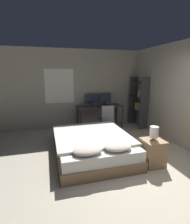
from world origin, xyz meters
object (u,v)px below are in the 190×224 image
at_px(monitor_left, 91,99).
at_px(computer_mouse, 109,106).
at_px(bed, 93,145).
at_px(office_chair, 106,122).
at_px(nightstand, 152,152).
at_px(desk, 100,108).
at_px(monitor_right, 105,98).
at_px(bedside_lamp, 154,132).
at_px(keyboard, 102,107).
at_px(bookshelf, 140,101).

height_order(monitor_left, computer_mouse, monitor_left).
bearing_deg(bed, office_chair, 59.24).
relative_size(nightstand, desk, 0.34).
height_order(monitor_right, office_chair, monitor_right).
bearing_deg(monitor_right, desk, -139.97).
relative_size(nightstand, monitor_right, 1.22).
height_order(bedside_lamp, monitor_left, monitor_left).
height_order(desk, office_chair, office_chair).
height_order(monitor_left, keyboard, monitor_left).
distance_m(monitor_right, keyboard, 0.55).
distance_m(nightstand, computer_mouse, 2.66).
relative_size(monitor_right, office_chair, 0.49).
height_order(desk, monitor_left, monitor_left).
bearing_deg(nightstand, bookshelf, 66.46).
distance_m(monitor_right, bookshelf, 1.24).
relative_size(nightstand, office_chair, 0.59).
height_order(desk, keyboard, keyboard).
relative_size(computer_mouse, office_chair, 0.08).
bearing_deg(monitor_right, nightstand, -89.51).
height_order(bedside_lamp, desk, bedside_lamp).
xyz_separation_m(nightstand, office_chair, (-0.29, 2.11, 0.09)).
height_order(nightstand, bedside_lamp, bedside_lamp).
relative_size(monitor_right, keyboard, 1.31).
relative_size(nightstand, bookshelf, 0.31).
height_order(keyboard, office_chair, office_chair).
xyz_separation_m(keyboard, bookshelf, (1.37, -0.12, 0.16)).
bearing_deg(office_chair, computer_mouse, 61.76).
bearing_deg(office_chair, bedside_lamp, -82.14).
height_order(bed, desk, desk).
bearing_deg(keyboard, bookshelf, -4.80).
bearing_deg(desk, monitor_left, 139.97).
relative_size(bedside_lamp, computer_mouse, 4.16).
distance_m(desk, computer_mouse, 0.36).
height_order(nightstand, keyboard, keyboard).
bearing_deg(bedside_lamp, keyboard, 96.23).
bearing_deg(keyboard, bedside_lamp, -83.77).
bearing_deg(bedside_lamp, desk, 95.76).
distance_m(bed, keyboard, 2.09).
bearing_deg(office_chair, monitor_left, 105.18).
bearing_deg(nightstand, monitor_left, 100.14).
xyz_separation_m(bed, bookshelf, (2.18, 1.74, 0.69)).
xyz_separation_m(bed, monitor_left, (0.55, 2.29, 0.75)).
relative_size(bed, keyboard, 6.05).
relative_size(bed, bookshelf, 1.19).
distance_m(monitor_left, office_chair, 1.15).
bearing_deg(keyboard, desk, 90.00).
relative_size(bedside_lamp, office_chair, 0.31).
bearing_deg(bed, monitor_right, 64.88).
bearing_deg(office_chair, nightstand, -82.14).
bearing_deg(nightstand, keyboard, 96.23).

